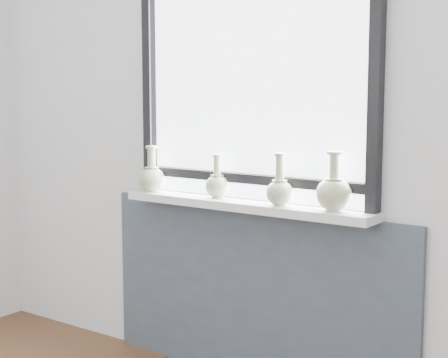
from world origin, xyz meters
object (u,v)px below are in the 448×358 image
Objects in this scene: vase_d at (334,192)px; vase_a at (152,177)px; vase_b at (217,184)px; windowsill at (244,205)px; vase_c at (279,190)px.

vase_a is at bearing -179.07° from vase_d.
vase_b is (0.40, 0.03, -0.01)m from vase_a.
vase_d is at bearing -0.82° from vase_b.
windowsill is 6.25× the size of vase_b.
vase_a is 0.92× the size of vase_d.
vase_b is (-0.16, 0.01, 0.09)m from windowsill.
windowsill is at bearing 179.78° from vase_d.
vase_d reaches higher than vase_b.
vase_b is at bearing 175.66° from vase_c.
vase_d is (0.63, -0.01, 0.02)m from vase_b.
vase_d reaches higher than vase_c.
vase_a reaches higher than vase_b.
vase_a reaches higher than windowsill.
vase_d is at bearing 4.16° from vase_c.
windowsill is 0.57m from vase_a.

